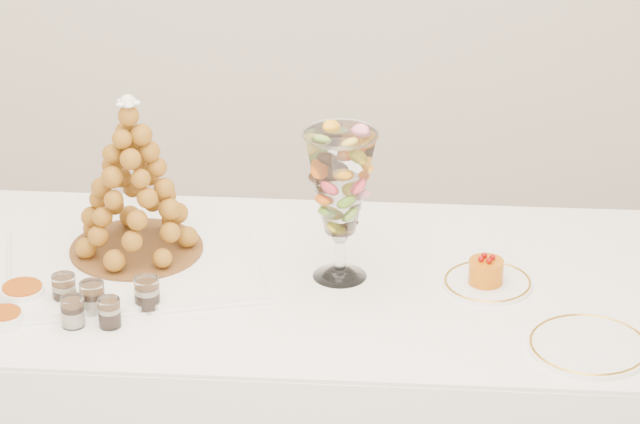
{
  "coord_description": "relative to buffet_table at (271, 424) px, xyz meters",
  "views": [
    {
      "loc": [
        0.14,
        -2.93,
        2.49
      ],
      "look_at": [
        0.12,
        0.22,
        0.94
      ],
      "focal_mm": 85.0,
      "sensor_mm": 36.0,
      "label": 1
    }
  ],
  "objects": [
    {
      "name": "croquembouche",
      "position": [
        -0.32,
        0.1,
        0.61
      ],
      "size": [
        0.32,
        0.32,
        0.39
      ],
      "rotation": [
        0.0,
        0.0,
        -0.1
      ],
      "color": "brown",
      "rests_on": "lace_tray"
    },
    {
      "name": "ramekin_front",
      "position": [
        -0.57,
        -0.21,
        0.42
      ],
      "size": [
        0.08,
        0.08,
        0.03
      ],
      "primitive_type": "cylinder",
      "color": "white",
      "rests_on": "buffet_table"
    },
    {
      "name": "verrine_a",
      "position": [
        -0.45,
        -0.12,
        0.44
      ],
      "size": [
        0.05,
        0.05,
        0.07
      ],
      "primitive_type": "cylinder",
      "rotation": [
        0.0,
        0.0,
        0.01
      ],
      "color": "white",
      "rests_on": "buffet_table"
    },
    {
      "name": "spare_plate",
      "position": [
        0.69,
        -0.31,
        0.41
      ],
      "size": [
        0.26,
        0.26,
        0.01
      ],
      "primitive_type": "cylinder",
      "color": "white",
      "rests_on": "buffet_table"
    },
    {
      "name": "cake_plate",
      "position": [
        0.5,
        -0.03,
        0.41
      ],
      "size": [
        0.2,
        0.2,
        0.01
      ],
      "primitive_type": "cylinder",
      "color": "white",
      "rests_on": "buffet_table"
    },
    {
      "name": "verrine_c",
      "position": [
        -0.26,
        -0.14,
        0.44
      ],
      "size": [
        0.07,
        0.07,
        0.08
      ],
      "primitive_type": "cylinder",
      "rotation": [
        0.0,
        0.0,
        -0.31
      ],
      "color": "white",
      "rests_on": "buffet_table"
    },
    {
      "name": "buffet_table",
      "position": [
        0.0,
        0.0,
        0.0
      ],
      "size": [
        2.18,
        0.99,
        0.81
      ],
      "rotation": [
        0.0,
        0.0,
        -0.07
      ],
      "color": "white",
      "rests_on": "ground"
    },
    {
      "name": "verrine_d",
      "position": [
        -0.42,
        -0.21,
        0.44
      ],
      "size": [
        0.06,
        0.06,
        0.07
      ],
      "primitive_type": "cylinder",
      "rotation": [
        0.0,
        0.0,
        -0.21
      ],
      "color": "white",
      "rests_on": "buffet_table"
    },
    {
      "name": "macaron_vase",
      "position": [
        0.16,
        0.01,
        0.64
      ],
      "size": [
        0.16,
        0.16,
        0.36
      ],
      "color": "white",
      "rests_on": "buffet_table"
    },
    {
      "name": "verrine_e",
      "position": [
        -0.34,
        -0.22,
        0.44
      ],
      "size": [
        0.06,
        0.06,
        0.07
      ],
      "primitive_type": "cylinder",
      "rotation": [
        0.0,
        0.0,
        0.25
      ],
      "color": "white",
      "rests_on": "buffet_table"
    },
    {
      "name": "mousse_cake",
      "position": [
        0.5,
        -0.03,
        0.44
      ],
      "size": [
        0.08,
        0.08,
        0.07
      ],
      "color": "#C25F09",
      "rests_on": "cake_plate"
    },
    {
      "name": "lace_tray",
      "position": [
        -0.31,
        0.04,
        0.41
      ],
      "size": [
        0.63,
        0.52,
        0.02
      ],
      "primitive_type": "cube",
      "rotation": [
        0.0,
        0.0,
        0.18
      ],
      "color": "white",
      "rests_on": "buffet_table"
    },
    {
      "name": "ramekin_back",
      "position": [
        -0.55,
        -0.1,
        0.42
      ],
      "size": [
        0.1,
        0.1,
        0.03
      ],
      "primitive_type": "cylinder",
      "color": "white",
      "rests_on": "buffet_table"
    },
    {
      "name": "verrine_b",
      "position": [
        -0.38,
        -0.16,
        0.44
      ],
      "size": [
        0.06,
        0.06,
        0.08
      ],
      "primitive_type": "cylinder",
      "rotation": [
        0.0,
        0.0,
        -0.12
      ],
      "color": "white",
      "rests_on": "buffet_table"
    }
  ]
}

